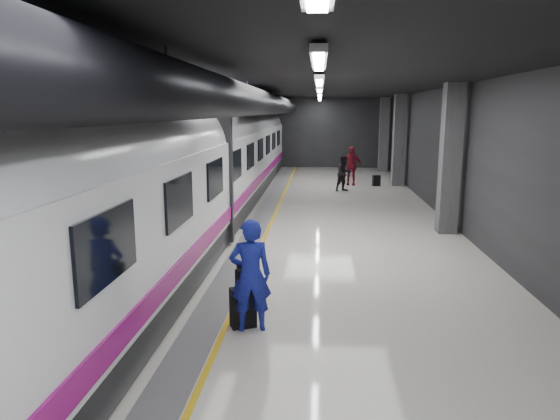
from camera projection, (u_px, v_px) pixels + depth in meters
name	position (u px, v px, depth m)	size (l,w,h in m)	color
ground	(295.00, 246.00, 13.81)	(40.00, 40.00, 0.00)	silver
platform_hall	(288.00, 116.00, 14.08)	(10.02, 40.02, 4.51)	black
train	(178.00, 171.00, 13.66)	(3.05, 38.00, 4.05)	black
traveler_main	(250.00, 275.00, 8.37)	(0.71, 0.46, 1.94)	#1733B2
suitcase_main	(243.00, 307.00, 8.61)	(0.42, 0.27, 0.69)	black
shoulder_bag	(244.00, 279.00, 8.47)	(0.27, 0.14, 0.36)	black
traveler_far_a	(344.00, 173.00, 23.24)	(0.82, 0.64, 1.68)	black
traveler_far_b	(351.00, 166.00, 25.11)	(1.14, 0.47, 1.95)	maroon
suitcase_far	(376.00, 181.00, 24.95)	(0.36, 0.24, 0.53)	black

